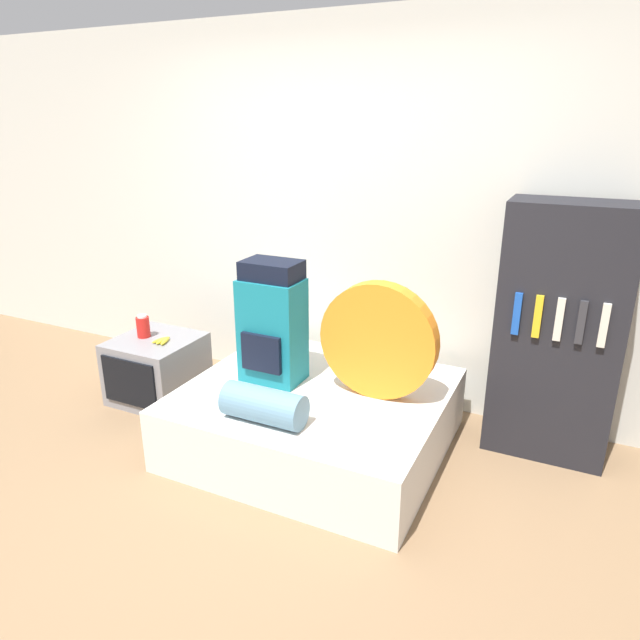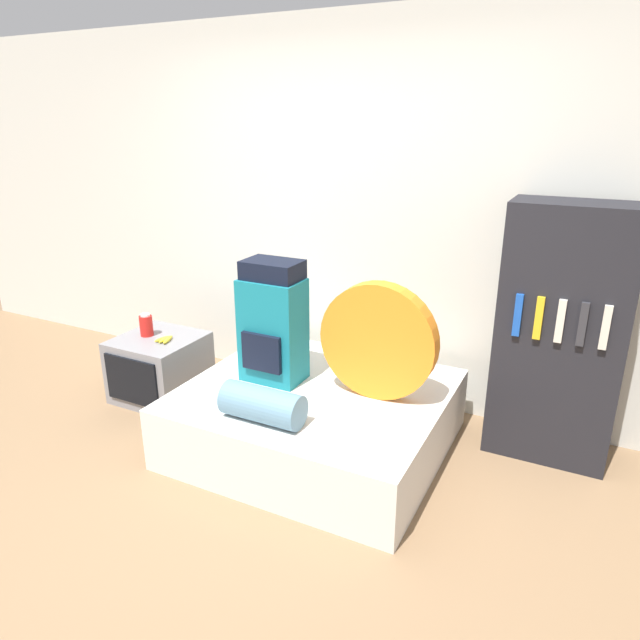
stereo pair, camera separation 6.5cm
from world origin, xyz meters
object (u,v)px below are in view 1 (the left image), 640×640
(tent_bag, at_px, (378,341))
(television, at_px, (157,369))
(bookshelf, at_px, (558,333))
(canister, at_px, (143,326))
(sleeping_roll, at_px, (264,405))
(backpack, at_px, (272,324))

(tent_bag, distance_m, television, 1.75)
(television, bearing_deg, bookshelf, 10.94)
(tent_bag, height_order, canister, tent_bag)
(sleeping_roll, height_order, television, sleeping_roll)
(canister, bearing_deg, television, -4.11)
(tent_bag, relative_size, television, 1.20)
(backpack, height_order, sleeping_roll, backpack)
(television, relative_size, bookshelf, 0.38)
(tent_bag, relative_size, bookshelf, 0.46)
(television, height_order, bookshelf, bookshelf)
(television, bearing_deg, sleeping_roll, -24.01)
(tent_bag, bearing_deg, bookshelf, 28.17)
(backpack, relative_size, tent_bag, 1.09)
(sleeping_roll, bearing_deg, television, 155.99)
(tent_bag, distance_m, bookshelf, 1.05)
(canister, bearing_deg, tent_bag, 0.02)
(backpack, xyz_separation_m, tent_bag, (0.66, 0.07, -0.02))
(backpack, xyz_separation_m, sleeping_roll, (0.22, -0.49, -0.27))
(sleeping_roll, distance_m, bookshelf, 1.75)
(tent_bag, distance_m, sleeping_roll, 0.76)
(sleeping_roll, relative_size, canister, 2.81)
(tent_bag, xyz_separation_m, canister, (-1.78, -0.00, -0.20))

